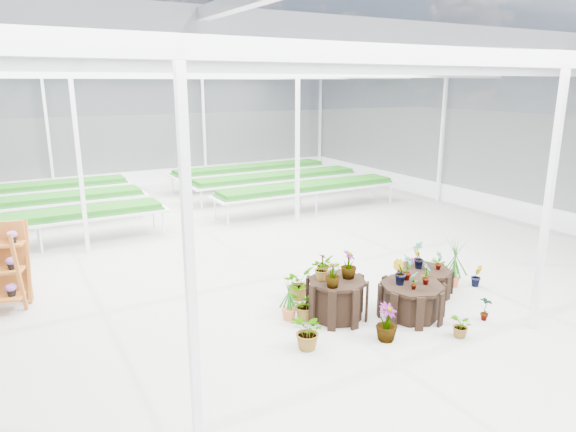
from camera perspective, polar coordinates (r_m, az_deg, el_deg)
ground_plane at (r=10.85m, az=-2.03°, el=-7.45°), size 24.00×24.00×0.00m
greenhouse_shell at (r=10.22m, az=-2.14°, el=4.32°), size 18.00×24.00×4.50m
steel_frame at (r=10.22m, az=-2.14°, el=4.32°), size 18.00×24.00×4.50m
nursery_benches at (r=17.19m, az=-13.15°, el=1.95°), size 16.00×7.00×0.84m
plinth_tall at (r=9.24m, az=5.44°, el=-9.15°), size 1.09×1.09×0.72m
plinth_mid at (r=9.54m, az=13.54°, el=-9.09°), size 1.45×1.45×0.61m
plinth_low at (r=10.68m, az=14.95°, el=-6.96°), size 1.25×1.25×0.48m
nursery_plants at (r=9.66m, az=8.23°, el=-7.61°), size 4.81×3.40×1.23m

